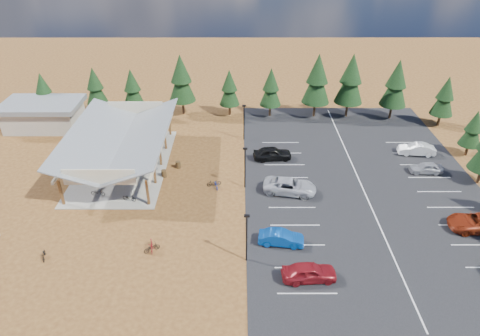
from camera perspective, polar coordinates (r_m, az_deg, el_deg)
ground at (r=47.74m, az=-5.34°, el=-3.89°), size 140.00×140.00×0.00m
asphalt_lot at (r=51.97m, az=15.71°, el=-1.83°), size 27.00×44.00×0.04m
concrete_pad at (r=55.31m, az=-15.14°, el=0.42°), size 10.60×18.60×0.10m
bike_pavilion at (r=53.55m, az=-15.68°, el=3.90°), size 11.65×19.40×4.97m
outbuilding at (r=68.46m, az=-24.73°, el=6.51°), size 11.00×7.00×3.90m
lamp_post_0 at (r=37.78m, az=0.89°, el=-8.89°), size 0.50×0.25×5.14m
lamp_post_1 at (r=47.61m, az=0.68°, el=0.42°), size 0.50×0.25×5.14m
lamp_post_2 at (r=58.26m, az=0.54°, el=6.44°), size 0.50×0.25×5.14m
trash_bin_0 at (r=51.64m, az=-10.10°, el=-0.74°), size 0.60×0.60×0.90m
trash_bin_1 at (r=53.15m, az=-8.25°, el=0.43°), size 0.60×0.60×0.90m
pine_0 at (r=71.30m, az=-24.74°, el=9.38°), size 2.99×2.99×6.96m
pine_1 at (r=69.34m, az=-18.77°, el=10.30°), size 3.20×3.20×7.45m
pine_2 at (r=67.02m, az=-14.17°, el=10.31°), size 3.20×3.20×7.46m
pine_3 at (r=65.95m, az=-7.86°, el=11.74°), size 4.04×4.04×9.41m
pine_4 at (r=65.58m, az=-1.43°, el=10.65°), size 3.09×3.09×7.21m
pine_5 at (r=65.27m, az=4.13°, el=10.68°), size 3.25×3.25×7.56m
pine_6 at (r=65.46m, az=10.26°, el=11.59°), size 4.19×4.19×9.76m
pine_7 at (r=66.45m, az=14.56°, el=11.41°), size 4.21×4.21×9.81m
pine_8 at (r=67.87m, az=20.10°, el=10.55°), size 3.91×3.91×9.12m
pine_12 at (r=61.39m, az=28.68°, el=4.64°), size 2.68×2.68×6.24m
pine_13 at (r=68.41m, az=25.67°, el=8.63°), size 3.23×3.23×7.53m
bike_0 at (r=49.93m, az=-18.43°, el=-3.10°), size 1.65×0.71×0.84m
bike_1 at (r=54.18m, az=-17.91°, el=-0.03°), size 1.76×0.68×1.03m
bike_2 at (r=56.74m, az=-15.72°, el=1.73°), size 1.80×1.07×0.89m
bike_3 at (r=61.08m, az=-14.60°, el=4.16°), size 1.80×0.61×1.06m
bike_4 at (r=48.12m, az=-14.56°, el=-3.83°), size 1.65×0.91×0.82m
bike_5 at (r=53.14m, az=-11.72°, el=0.22°), size 1.65×0.80×0.95m
bike_6 at (r=55.99m, az=-14.00°, el=1.59°), size 1.79×0.69×0.93m
bike_7 at (r=60.27m, az=-12.47°, el=3.99°), size 1.55×0.58×0.91m
bike_8 at (r=43.51m, az=-24.69°, el=-10.47°), size 1.00×1.64×0.81m
bike_11 at (r=41.23m, az=-11.71°, el=-10.09°), size 0.84×1.87×1.09m
bike_12 at (r=41.19m, az=-11.69°, el=-10.37°), size 1.62×1.32×0.83m
bike_14 at (r=48.93m, az=-3.19°, el=-2.24°), size 0.92×1.66×0.83m
bike_16 at (r=49.27m, az=-3.48°, el=-1.97°), size 1.72×0.94×0.86m
car_0 at (r=37.95m, az=9.21°, el=-13.53°), size 4.80×2.22×1.59m
car_1 at (r=41.08m, az=5.50°, el=-9.26°), size 4.45×2.02×1.42m
car_2 at (r=48.12m, az=6.66°, el=-2.42°), size 6.31×3.77×1.64m
car_4 at (r=54.42m, az=4.34°, el=1.97°), size 5.03×2.44×1.65m
car_6 at (r=48.63m, az=29.20°, el=-6.37°), size 5.87×2.84×1.61m
car_8 at (r=56.16m, az=23.55°, el=0.03°), size 3.96×1.71×1.33m
car_9 at (r=59.92m, az=22.46°, el=2.34°), size 4.74×2.11×1.51m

